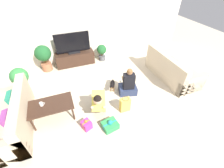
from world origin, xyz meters
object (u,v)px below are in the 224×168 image
Objects in this scene: sofa_right at (171,69)px; coffee_table at (51,106)px; potted_plant_corner_left at (20,77)px; person_sitting at (128,85)px; tv_console at (75,58)px; person_kneeling at (99,101)px; tv at (73,44)px; potted_plant_back_right at (102,51)px; gift_box_b at (110,125)px; sofa_left at (11,118)px; potted_plant_back_left at (44,56)px; gift_box_a at (87,125)px; dog at (112,84)px; gift_bag_a at (125,104)px; mug at (41,104)px.

coffee_table is at bearing 96.07° from sofa_right.
potted_plant_corner_left is 3.17m from person_sitting.
tv_console is 1.57× the size of person_sitting.
tv is at bearing 112.05° from person_kneeling.
potted_plant_back_right is 1.57× the size of gift_box_b.
sofa_left reaches higher than coffee_table.
potted_plant_back_left is (0.84, 2.34, 0.28)m from sofa_left.
sofa_left is 0.92m from coffee_table.
person_kneeling is (2.06, -0.24, 0.05)m from sofa_left.
person_sitting reaches higher than gift_box_a.
potted_plant_back_right is 1.40× the size of dog.
person_kneeling is at bearing -107.65° from dog.
sofa_right reaches higher than gift_bag_a.
coffee_table is at bearing -130.74° from potted_plant_back_right.
sofa_left is 3.09m from tv.
tv reaches higher than potted_plant_corner_left.
potted_plant_back_right is 0.67× the size of potted_plant_back_left.
person_kneeling is 1.85× the size of dog.
sofa_left is at bearing 158.03° from gift_box_a.
gift_bag_a is (1.80, -0.42, -0.21)m from coffee_table.
coffee_table is at bearing -88.19° from potted_plant_back_left.
potted_plant_corner_left is at bearing -148.61° from tv.
potted_plant_corner_left is at bearing 78.49° from sofa_right.
potted_plant_back_right is 5.35× the size of mug.
potted_plant_back_left reaches higher than gift_box_b.
person_sitting is (2.24, -2.20, -0.27)m from potted_plant_back_left.
gift_box_a is 0.69× the size of gift_box_b.
mug is (-2.24, -2.34, 0.13)m from potted_plant_back_right.
coffee_table reaches higher than gift_bag_a.
potted_plant_back_right is 2.13m from potted_plant_back_left.
person_sitting is at bearing 97.82° from sofa_right.
sofa_left is at bearing -179.90° from mug.
tv_console is 1.68× the size of person_kneeling.
gift_box_a is at bearing -53.29° from potted_plant_corner_left.
sofa_right is at bearing -26.39° from potted_plant_back_left.
sofa_left is at bearing -128.51° from tv_console.
gift_box_b is (0.25, -3.22, -0.74)m from tv.
person_kneeling is at bearing -86.42° from tv.
potted_plant_back_right is at bearing 43.06° from sofa_right.
sofa_left and sofa_right have the same top height.
tv_console is 3.11× the size of dog.
person_sitting reaches higher than sofa_right.
potted_plant_back_left is (-0.08, 2.38, 0.17)m from coffee_table.
potted_plant_corner_left is 1.90× the size of gift_bag_a.
dog is at bearing 91.71° from gift_bag_a.
gift_bag_a is (2.56, -1.78, -0.33)m from potted_plant_corner_left.
dog is at bearing -21.95° from person_sitting.
potted_plant_corner_left is at bearing -160.10° from potted_plant_back_right.
person_kneeling reaches higher than gift_bag_a.
sofa_left reaches higher than gift_bag_a.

